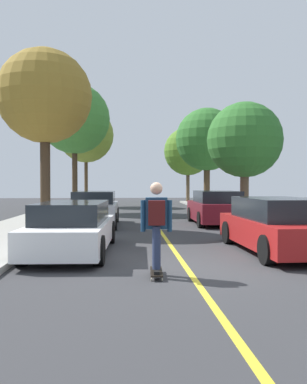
% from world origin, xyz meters
% --- Properties ---
extents(ground, '(80.00, 80.00, 0.00)m').
position_xyz_m(ground, '(0.00, 0.00, 0.00)').
color(ground, '#353538').
extents(center_line, '(0.12, 39.20, 0.01)m').
position_xyz_m(center_line, '(0.00, 4.00, 0.00)').
color(center_line, gold).
rests_on(center_line, ground).
extents(parked_car_left_nearest, '(1.96, 4.62, 1.27)m').
position_xyz_m(parked_car_left_nearest, '(-2.53, 1.91, 0.63)').
color(parked_car_left_nearest, white).
rests_on(parked_car_left_nearest, ground).
extents(parked_car_left_near, '(1.92, 4.44, 1.40)m').
position_xyz_m(parked_car_left_near, '(-2.53, 8.27, 0.68)').
color(parked_car_left_near, '#B7B7BC').
rests_on(parked_car_left_near, ground).
extents(parked_car_right_nearest, '(1.93, 4.44, 1.36)m').
position_xyz_m(parked_car_right_nearest, '(2.53, 1.69, 0.67)').
color(parked_car_right_nearest, maroon).
rests_on(parked_car_right_nearest, ground).
extents(parked_car_right_near, '(2.00, 4.08, 1.42)m').
position_xyz_m(parked_car_right_near, '(2.53, 8.52, 0.69)').
color(parked_car_right_near, maroon).
rests_on(parked_car_right_near, ground).
extents(street_tree_left_nearest, '(3.48, 3.48, 6.57)m').
position_xyz_m(street_tree_left_nearest, '(-4.24, 7.04, 4.93)').
color(street_tree_left_nearest, '#3D2D1E').
rests_on(street_tree_left_nearest, sidewalk_left).
extents(street_tree_left_near, '(4.09, 4.09, 7.40)m').
position_xyz_m(street_tree_left_near, '(-4.24, 15.50, 5.48)').
color(street_tree_left_near, '#3D2D1E').
rests_on(street_tree_left_near, sidewalk_left).
extents(street_tree_left_far, '(4.10, 4.10, 7.24)m').
position_xyz_m(street_tree_left_far, '(-4.24, 21.97, 5.32)').
color(street_tree_left_far, '#4C3823').
rests_on(street_tree_left_far, sidewalk_left).
extents(street_tree_right_nearest, '(3.49, 3.49, 5.35)m').
position_xyz_m(street_tree_right_nearest, '(4.24, 10.18, 3.72)').
color(street_tree_right_nearest, brown).
rests_on(street_tree_right_nearest, sidewalk_right).
extents(street_tree_right_near, '(4.27, 4.27, 6.72)m').
position_xyz_m(street_tree_right_near, '(4.24, 18.95, 4.71)').
color(street_tree_right_near, '#4C3823').
rests_on(street_tree_right_near, sidewalk_right).
extents(street_tree_right_far, '(4.29, 4.29, 6.60)m').
position_xyz_m(street_tree_right_far, '(4.24, 27.46, 4.59)').
color(street_tree_right_far, brown).
rests_on(street_tree_right_far, sidewalk_right).
extents(fire_hydrant, '(0.20, 0.20, 0.70)m').
position_xyz_m(fire_hydrant, '(4.03, 7.45, 0.49)').
color(fire_hydrant, '#B2140F').
rests_on(fire_hydrant, sidewalk_right).
extents(skateboard, '(0.26, 0.85, 0.10)m').
position_xyz_m(skateboard, '(-0.67, -0.73, 0.09)').
color(skateboard, black).
rests_on(skateboard, ground).
extents(skateboarder, '(0.58, 0.70, 1.64)m').
position_xyz_m(skateboarder, '(-0.67, -0.76, 1.03)').
color(skateboarder, black).
rests_on(skateboarder, skateboard).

